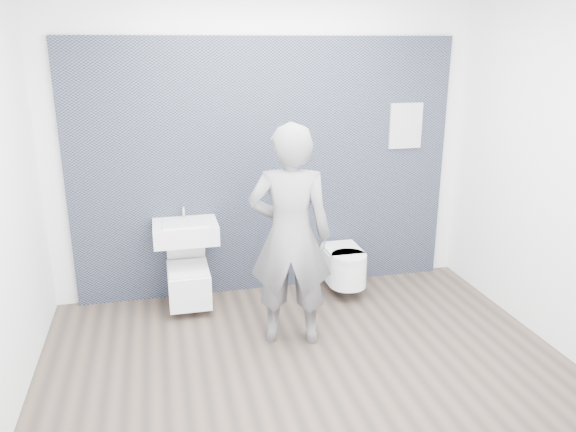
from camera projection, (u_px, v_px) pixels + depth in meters
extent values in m
plane|color=#4E3F34|center=(306.00, 364.00, 4.28)|extent=(4.00, 4.00, 0.00)
plane|color=white|center=(266.00, 147.00, 5.25)|extent=(4.00, 0.00, 4.00)
plane|color=white|center=(398.00, 268.00, 2.47)|extent=(4.00, 0.00, 4.00)
plane|color=white|center=(559.00, 171.00, 4.30)|extent=(0.00, 3.00, 3.00)
cube|color=black|center=(268.00, 286.00, 5.64)|extent=(3.60, 0.06, 2.40)
cube|color=white|center=(186.00, 232.00, 5.03)|extent=(0.57, 0.43, 0.17)
cube|color=silver|center=(185.00, 224.00, 4.98)|extent=(0.40, 0.28, 0.03)
cylinder|color=silver|center=(184.00, 210.00, 5.12)|extent=(0.02, 0.02, 0.14)
cylinder|color=silver|center=(183.00, 205.00, 5.06)|extent=(0.02, 0.09, 0.02)
cylinder|color=silver|center=(185.00, 240.00, 5.25)|extent=(0.04, 0.04, 0.11)
cube|color=white|center=(189.00, 284.00, 5.12)|extent=(0.37, 0.53, 0.31)
cylinder|color=silver|center=(188.00, 272.00, 5.04)|extent=(0.26, 0.26, 0.03)
cube|color=white|center=(188.00, 269.00, 5.03)|extent=(0.35, 0.43, 0.02)
cube|color=white|center=(186.00, 244.00, 5.13)|extent=(0.35, 0.22, 0.34)
cube|color=silver|center=(188.00, 285.00, 5.38)|extent=(0.10, 0.06, 0.08)
cube|color=white|center=(341.00, 263.00, 5.49)|extent=(0.35, 0.41, 0.29)
cylinder|color=white|center=(348.00, 271.00, 5.30)|extent=(0.35, 0.35, 0.29)
cube|color=white|center=(342.00, 249.00, 5.42)|extent=(0.33, 0.39, 0.03)
cylinder|color=white|center=(349.00, 256.00, 5.24)|extent=(0.33, 0.33, 0.03)
cube|color=silver|center=(335.00, 267.00, 5.69)|extent=(0.10, 0.06, 0.08)
cube|color=white|center=(396.00, 275.00, 5.90)|extent=(0.33, 0.03, 0.44)
imported|color=slate|center=(290.00, 236.00, 4.38)|extent=(0.74, 0.58, 1.79)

